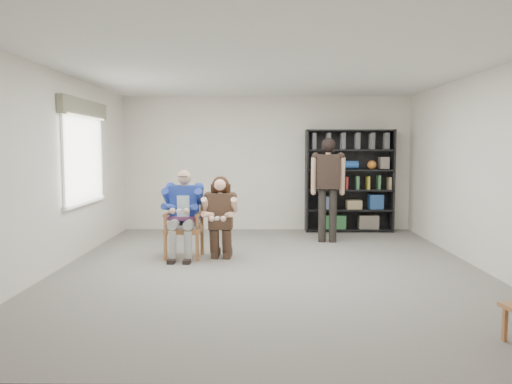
# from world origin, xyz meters

# --- Properties ---
(room_shell) EXTENTS (6.00, 7.00, 2.80)m
(room_shell) POSITION_xyz_m (0.00, 0.00, 1.40)
(room_shell) COLOR silver
(room_shell) RESTS_ON ground
(floor) EXTENTS (6.00, 7.00, 0.01)m
(floor) POSITION_xyz_m (0.00, 0.00, 0.00)
(floor) COLOR slate
(floor) RESTS_ON ground
(window_left) EXTENTS (0.16, 2.00, 1.75)m
(window_left) POSITION_xyz_m (-2.95, 1.00, 1.63)
(window_left) COLOR silver
(window_left) RESTS_ON room_shell
(armchair) EXTENTS (0.64, 0.62, 1.07)m
(armchair) POSITION_xyz_m (-1.33, 0.73, 0.54)
(armchair) COLOR #A46A33
(armchair) RESTS_ON floor
(seated_man) EXTENTS (0.63, 0.86, 1.39)m
(seated_man) POSITION_xyz_m (-1.33, 0.73, 0.70)
(seated_man) COLOR #1A309A
(seated_man) RESTS_ON floor
(kneeling_woman) EXTENTS (0.57, 0.88, 1.27)m
(kneeling_woman) POSITION_xyz_m (-0.75, 0.61, 0.64)
(kneeling_woman) COLOR #312119
(kneeling_woman) RESTS_ON floor
(bookshelf) EXTENTS (1.80, 0.38, 2.10)m
(bookshelf) POSITION_xyz_m (1.70, 3.28, 1.05)
(bookshelf) COLOR black
(bookshelf) RESTS_ON floor
(standing_man) EXTENTS (0.61, 0.37, 1.89)m
(standing_man) POSITION_xyz_m (1.10, 2.07, 0.94)
(standing_man) COLOR black
(standing_man) RESTS_ON floor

